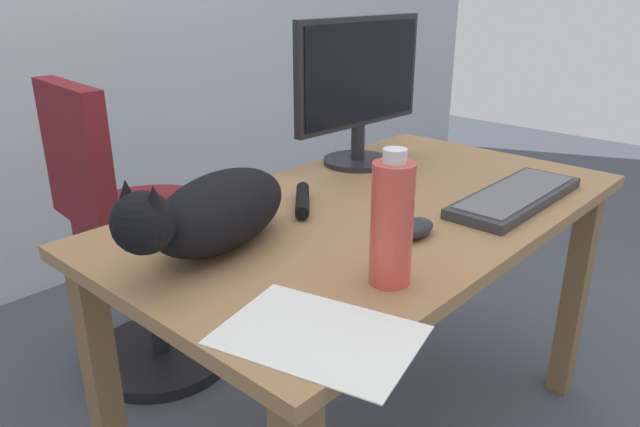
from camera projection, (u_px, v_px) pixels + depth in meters
desk at (375, 245)px, 1.47m from camera, size 1.30×0.74×0.71m
office_chair at (136, 251)px, 1.87m from camera, size 0.48×0.48×0.96m
monitor at (360, 86)px, 1.68m from camera, size 0.48×0.20×0.41m
keyboard at (515, 197)px, 1.45m from camera, size 0.44×0.15×0.03m
cat at (214, 211)px, 1.17m from camera, size 0.60×0.26×0.20m
computer_mouse at (414, 228)px, 1.26m from camera, size 0.11×0.06×0.04m
paper_sheet at (319, 335)px, 0.91m from camera, size 0.28×0.34×0.00m
water_bottle at (392, 223)px, 1.03m from camera, size 0.07×0.07×0.25m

